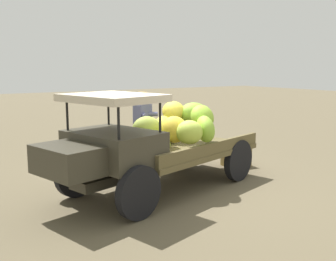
% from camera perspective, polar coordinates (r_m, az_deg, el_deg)
% --- Properties ---
extents(ground_plane, '(60.00, 60.00, 0.00)m').
position_cam_1_polar(ground_plane, '(7.65, 1.00, -8.30)').
color(ground_plane, brown).
extents(truck, '(4.66, 2.70, 1.86)m').
position_cam_1_polar(truck, '(7.19, -2.62, -1.83)').
color(truck, '#393428').
rests_on(truck, ground).
extents(farmer, '(0.56, 0.52, 1.75)m').
position_cam_1_polar(farmer, '(8.93, -3.64, 0.78)').
color(farmer, '#3E3F40').
rests_on(farmer, ground).
extents(wooden_crate, '(0.64, 0.51, 0.44)m').
position_cam_1_polar(wooden_crate, '(9.39, 9.80, -3.74)').
color(wooden_crate, olive).
rests_on(wooden_crate, ground).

